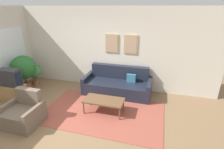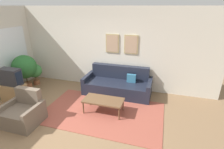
% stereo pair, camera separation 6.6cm
% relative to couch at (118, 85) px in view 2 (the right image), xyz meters
% --- Properties ---
extents(ground_plane, '(16.00, 16.00, 0.00)m').
position_rel_couch_xyz_m(ground_plane, '(-0.93, -2.02, -0.29)').
color(ground_plane, '#846647').
extents(area_rug, '(3.19, 1.91, 0.01)m').
position_rel_couch_xyz_m(area_rug, '(-0.10, -1.22, -0.29)').
color(area_rug, '#9E4C3D').
rests_on(area_rug, ground_plane).
extents(wall_back, '(8.00, 0.09, 2.70)m').
position_rel_couch_xyz_m(wall_back, '(-0.91, 0.46, 1.06)').
color(wall_back, beige).
rests_on(wall_back, ground_plane).
extents(couch, '(2.15, 0.90, 0.86)m').
position_rel_couch_xyz_m(couch, '(0.00, 0.00, 0.00)').
color(couch, '#1E2333').
rests_on(couch, ground_plane).
extents(coffee_table, '(1.06, 0.52, 0.39)m').
position_rel_couch_xyz_m(coffee_table, '(-0.08, -1.20, 0.06)').
color(coffee_table, brown).
rests_on(coffee_table, ground_plane).
extents(tv_stand, '(0.67, 0.42, 0.51)m').
position_rel_couch_xyz_m(tv_stand, '(-2.88, -1.36, -0.04)').
color(tv_stand, '#A87F51').
rests_on(tv_stand, ground_plane).
extents(tv, '(0.63, 0.28, 0.50)m').
position_rel_couch_xyz_m(tv, '(-2.88, -1.36, 0.47)').
color(tv, '#2D2D33').
rests_on(tv, tv_stand).
extents(armchair, '(0.84, 0.76, 0.81)m').
position_rel_couch_xyz_m(armchair, '(-1.80, -2.17, -0.02)').
color(armchair, '#6B5B4C').
rests_on(armchair, ground_plane).
extents(potted_plant_tall, '(0.79, 0.79, 1.19)m').
position_rel_couch_xyz_m(potted_plant_tall, '(-3.09, -0.57, 0.48)').
color(potted_plant_tall, '#935638').
rests_on(potted_plant_tall, ground_plane).
extents(potted_plant_by_window, '(0.49, 0.49, 0.77)m').
position_rel_couch_xyz_m(potted_plant_by_window, '(-3.05, -0.18, 0.20)').
color(potted_plant_by_window, '#935638').
rests_on(potted_plant_by_window, ground_plane).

